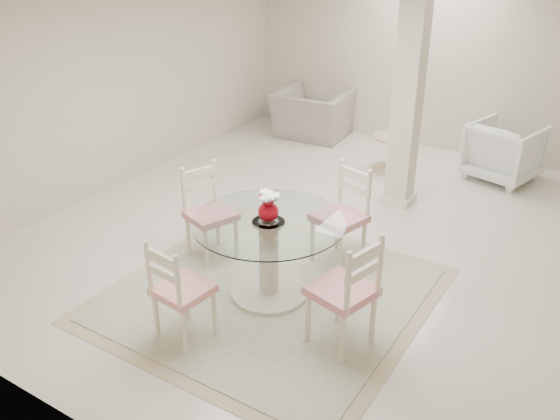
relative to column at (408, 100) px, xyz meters
The scene contains 13 objects.
ground 1.94m from the column, 111.04° to the right, with size 7.00×7.00×0.00m, color silver.
room_shell 1.48m from the column, 111.04° to the right, with size 6.02×7.02×2.71m.
column is the anchor object (origin of this frame).
area_rug 3.01m from the column, 95.39° to the right, with size 2.89×2.89×0.02m.
dining_table 2.86m from the column, 95.39° to the right, with size 1.43×1.43×0.82m.
red_vase 2.73m from the column, 95.31° to the right, with size 0.22×0.21×0.30m.
dining_chair_east 3.16m from the column, 76.25° to the right, with size 0.58×0.58×1.20m.
dining_chair_north 1.86m from the column, 88.54° to the right, with size 0.58×0.58×1.18m.
dining_chair_west 2.79m from the column, 117.31° to the right, with size 0.58×0.58×1.13m.
dining_chair_south 3.79m from the column, 98.37° to the right, with size 0.48×0.48×1.08m.
recliner_taupe 2.92m from the column, 143.69° to the left, with size 1.18×1.03×0.77m, color #A29286.
armchair_white 1.99m from the column, 57.70° to the left, with size 0.87×0.89×0.81m, color white.
side_table 1.54m from the column, 119.96° to the left, with size 0.51×0.51×0.53m.
Camera 1 is at (2.91, -5.42, 3.34)m, focal length 38.00 mm.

